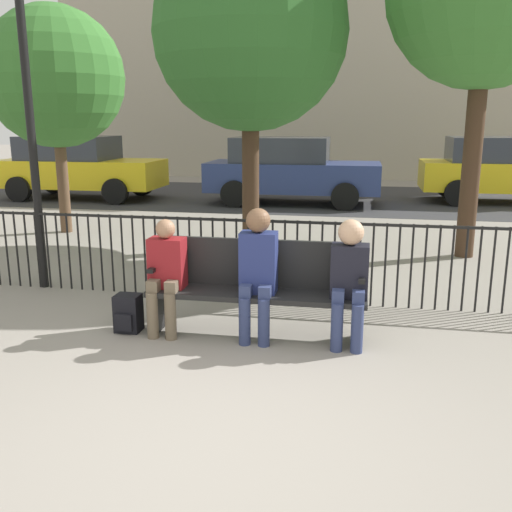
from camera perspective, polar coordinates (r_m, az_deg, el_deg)
name	(u,v)px	position (r m, az deg, el deg)	size (l,w,h in m)	color
ground_plane	(204,440)	(3.94, -5.24, -17.89)	(80.00, 80.00, 0.00)	gray
park_bench	(258,284)	(5.50, 0.16, -2.82)	(2.09, 0.45, 0.92)	black
seated_person_0	(166,271)	(5.55, -9.01, -1.47)	(0.34, 0.39, 1.13)	brown
seated_person_1	(258,267)	(5.31, 0.17, -1.07)	(0.34, 0.39, 1.26)	navy
seated_person_2	(349,275)	(5.24, 9.32, -1.88)	(0.34, 0.39, 1.18)	navy
backpack	(128,314)	(5.79, -12.67, -5.63)	(0.24, 0.24, 0.37)	black
fence_railing	(273,253)	(6.49, 1.70, 0.26)	(9.01, 0.03, 0.95)	black
tree_1	(55,78)	(11.06, -19.49, 16.46)	(2.45, 2.45, 3.99)	brown
tree_2	(250,33)	(9.20, -0.57, 21.43)	(2.96, 2.96, 4.81)	#422D1E
lamp_post	(25,67)	(7.39, -22.08, 17.11)	(0.28, 0.28, 4.03)	black
street_surface	(325,198)	(15.39, 6.92, 5.80)	(24.00, 6.00, 0.01)	#333335
parked_car_0	(505,169)	(15.60, 23.64, 7.98)	(4.20, 1.94, 1.62)	yellow
parked_car_1	(78,166)	(15.81, -17.38, 8.55)	(4.20, 1.94, 1.62)	yellow
parked_car_2	(290,170)	(14.19, 3.39, 8.63)	(4.20, 1.94, 1.62)	navy
building_facade	(344,2)	(23.63, 8.78, 23.79)	(20.00, 6.00, 12.63)	#B2A893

